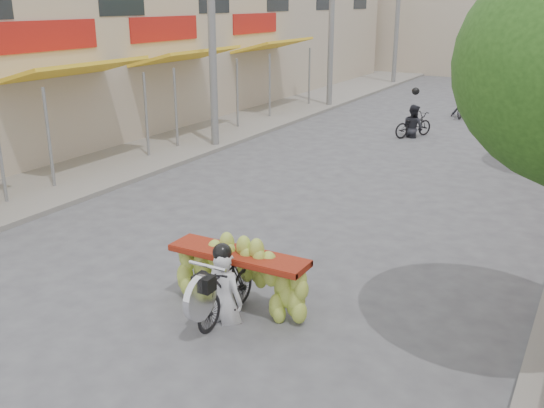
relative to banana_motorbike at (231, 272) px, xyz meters
The scene contains 11 objects.
ground 3.26m from the banana_motorbike, 107.51° to the right, with size 120.00×120.00×0.00m, color #535358.
sidewalk_left 14.38m from the banana_motorbike, 123.64° to the left, with size 4.00×60.00×0.12m, color gray.
shophouse_row_left 17.10m from the banana_motorbike, 139.79° to the left, with size 9.77×40.00×6.00m.
far_building 35.09m from the banana_motorbike, 91.57° to the left, with size 20.00×6.00×7.00m, color #B7A790.
utility_pole_mid 11.48m from the banana_motorbike, 125.36° to the left, with size 0.60×0.24×8.00m.
utility_pole_far 19.34m from the banana_motorbike, 109.50° to the left, with size 0.60×0.24×8.00m.
utility_pole_back 27.90m from the banana_motorbike, 103.27° to the left, with size 0.60×0.24×8.00m.
banana_motorbike is the anchor object (origin of this frame).
bg_motorbike_a 13.71m from the banana_motorbike, 95.39° to the left, with size 1.24×1.59×1.95m.
bg_motorbike_b 18.28m from the banana_motorbike, 91.62° to the left, with size 1.11×1.83×1.95m.
bg_motorbike_c 23.36m from the banana_motorbike, 93.23° to the left, with size 1.06×1.55×1.95m.
Camera 1 is at (5.43, -3.79, 4.48)m, focal length 40.00 mm.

